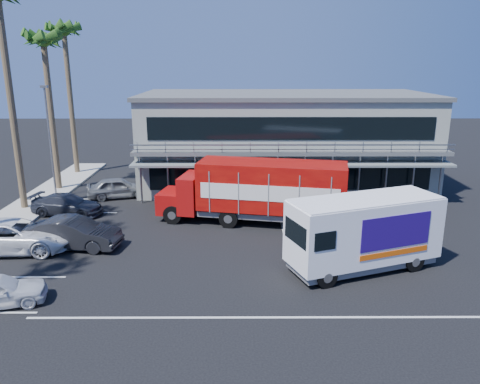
{
  "coord_description": "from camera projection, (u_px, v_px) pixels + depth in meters",
  "views": [
    {
      "loc": [
        -0.68,
        -22.34,
        9.72
      ],
      "look_at": [
        -0.58,
        4.07,
        2.3
      ],
      "focal_mm": 35.0,
      "sensor_mm": 36.0,
      "label": 1
    }
  ],
  "objects": [
    {
      "name": "curb_strip",
      "position": [
        14.0,
        218.0,
        29.83
      ],
      "size": [
        3.0,
        32.0,
        0.16
      ],
      "primitive_type": "cube",
      "color": "#A5A399",
      "rests_on": "ground"
    },
    {
      "name": "red_truck",
      "position": [
        259.0,
        190.0,
        28.53
      ],
      "size": [
        11.79,
        4.88,
        3.87
      ],
      "rotation": [
        0.0,
        0.0,
        -0.2
      ],
      "color": "#9F0D0C",
      "rests_on": "ground"
    },
    {
      "name": "palm_f",
      "position": [
        65.0,
        39.0,
        38.79
      ],
      "size": [
        2.8,
        2.8,
        13.25
      ],
      "color": "brown",
      "rests_on": "ground"
    },
    {
      "name": "white_van",
      "position": [
        364.0,
        232.0,
        22.18
      ],
      "size": [
        7.71,
        4.89,
        3.56
      ],
      "rotation": [
        0.0,
        0.0,
        0.36
      ],
      "color": "white",
      "rests_on": "ground"
    },
    {
      "name": "building",
      "position": [
        284.0,
        139.0,
        37.54
      ],
      "size": [
        22.4,
        12.0,
        7.3
      ],
      "color": "gray",
      "rests_on": "ground"
    },
    {
      "name": "palm_e",
      "position": [
        44.0,
        49.0,
        33.74
      ],
      "size": [
        2.8,
        2.8,
        12.25
      ],
      "color": "brown",
      "rests_on": "ground"
    },
    {
      "name": "ground",
      "position": [
        252.0,
        256.0,
        24.14
      ],
      "size": [
        120.0,
        120.0,
        0.0
      ],
      "primitive_type": "plane",
      "color": "black",
      "rests_on": "ground"
    },
    {
      "name": "parked_car_e",
      "position": [
        118.0,
        188.0,
        34.29
      ],
      "size": [
        4.75,
        2.91,
        1.51
      ],
      "primitive_type": "imported",
      "rotation": [
        0.0,
        0.0,
        1.84
      ],
      "color": "slate",
      "rests_on": "ground"
    },
    {
      "name": "light_pole_far",
      "position": [
        50.0,
        136.0,
        33.45
      ],
      "size": [
        0.5,
        0.25,
        8.09
      ],
      "color": "gray",
      "rests_on": "ground"
    },
    {
      "name": "parked_car_b",
      "position": [
        74.0,
        233.0,
        25.03
      ],
      "size": [
        5.16,
        2.42,
        1.64
      ],
      "primitive_type": "imported",
      "rotation": [
        0.0,
        0.0,
        1.43
      ],
      "color": "black",
      "rests_on": "ground"
    },
    {
      "name": "parked_car_d",
      "position": [
        67.0,
        205.0,
        30.49
      ],
      "size": [
        4.9,
        2.66,
        1.35
      ],
      "primitive_type": "imported",
      "rotation": [
        0.0,
        0.0,
        1.4
      ],
      "color": "#282B35",
      "rests_on": "ground"
    },
    {
      "name": "parked_car_c",
      "position": [
        14.0,
        236.0,
        24.63
      ],
      "size": [
        6.26,
        3.2,
        1.69
      ],
      "primitive_type": "imported",
      "rotation": [
        0.0,
        0.0,
        1.64
      ],
      "color": "white",
      "rests_on": "ground"
    }
  ]
}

